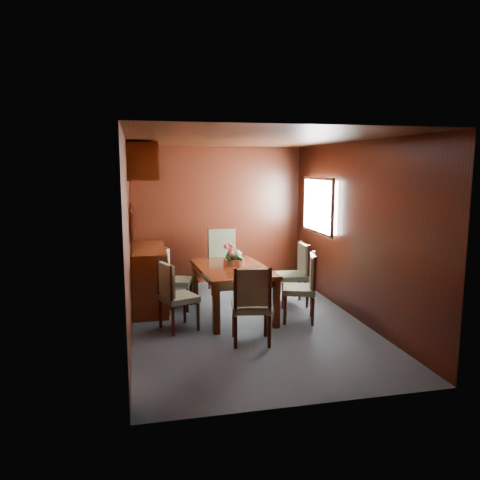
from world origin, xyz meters
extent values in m
plane|color=#303942|center=(0.00, 0.00, 0.00)|extent=(4.50, 4.50, 0.00)
cube|color=black|center=(-1.50, 0.00, 1.20)|extent=(0.02, 4.50, 2.40)
cube|color=black|center=(1.50, 0.00, 1.20)|extent=(0.02, 4.50, 2.40)
cube|color=black|center=(0.00, 2.25, 1.20)|extent=(3.00, 0.02, 2.40)
cube|color=black|center=(0.00, -2.25, 1.20)|extent=(3.00, 0.02, 2.40)
cube|color=black|center=(0.00, 0.00, 2.40)|extent=(3.00, 4.50, 0.02)
cube|color=white|center=(1.48, 1.10, 1.45)|extent=(0.14, 1.10, 0.80)
cube|color=#B2B2B7|center=(1.41, 1.10, 1.45)|extent=(0.04, 1.20, 0.90)
cube|color=black|center=(-1.47, 1.00, 1.28)|extent=(0.03, 1.36, 0.41)
cube|color=silver|center=(-1.45, 1.00, 1.28)|extent=(0.01, 1.30, 0.35)
cube|color=#351206|center=(-1.30, 1.00, 2.13)|extent=(0.40, 1.40, 0.50)
cube|color=#351206|center=(-1.25, 1.00, 0.45)|extent=(0.48, 1.40, 0.90)
cube|color=#351206|center=(-0.47, -0.34, 0.32)|extent=(0.09, 0.09, 0.63)
cube|color=#351206|center=(0.32, -0.28, 0.32)|extent=(0.09, 0.09, 0.63)
cube|color=#351206|center=(-0.57, 1.00, 0.32)|extent=(0.09, 0.09, 0.63)
cube|color=#351206|center=(0.22, 1.06, 0.32)|extent=(0.09, 0.09, 0.63)
cube|color=black|center=(-0.12, 0.36, 0.59)|extent=(0.90, 1.41, 0.09)
cube|color=#351206|center=(-0.12, 0.36, 0.66)|extent=(1.02, 1.53, 0.05)
cylinder|color=black|center=(-1.14, 0.04, 0.18)|extent=(0.04, 0.04, 0.36)
cylinder|color=black|center=(-1.00, -0.31, 0.18)|extent=(0.04, 0.04, 0.36)
cylinder|color=black|center=(-0.81, 0.16, 0.18)|extent=(0.04, 0.04, 0.36)
cylinder|color=black|center=(-0.68, -0.18, 0.18)|extent=(0.04, 0.04, 0.36)
cube|color=#57684F|center=(-0.91, -0.07, 0.41)|extent=(0.53, 0.54, 0.07)
cylinder|color=black|center=(-1.15, 0.03, 0.65)|extent=(0.04, 0.04, 0.48)
cylinder|color=black|center=(-1.01, -0.31, 0.65)|extent=(0.04, 0.04, 0.48)
cube|color=#57684F|center=(-1.06, -0.13, 0.67)|extent=(0.19, 0.38, 0.41)
cylinder|color=black|center=(-0.97, 1.04, 0.18)|extent=(0.04, 0.04, 0.35)
cylinder|color=black|center=(-1.06, 0.69, 0.18)|extent=(0.04, 0.04, 0.35)
cylinder|color=black|center=(-0.64, 0.95, 0.18)|extent=(0.04, 0.04, 0.35)
cylinder|color=black|center=(-0.73, 0.61, 0.18)|extent=(0.04, 0.04, 0.35)
cube|color=#57684F|center=(-0.85, 0.82, 0.41)|extent=(0.49, 0.50, 0.07)
cylinder|color=black|center=(-0.98, 1.04, 0.64)|extent=(0.04, 0.04, 0.47)
cylinder|color=black|center=(-1.07, 0.69, 0.64)|extent=(0.04, 0.04, 0.47)
cube|color=#57684F|center=(-1.01, 0.86, 0.66)|extent=(0.15, 0.38, 0.40)
cylinder|color=black|center=(0.81, -0.31, 0.19)|extent=(0.04, 0.04, 0.37)
cylinder|color=black|center=(0.94, 0.05, 0.19)|extent=(0.04, 0.04, 0.37)
cylinder|color=black|center=(0.47, -0.19, 0.19)|extent=(0.04, 0.04, 0.37)
cylinder|color=black|center=(0.59, 0.17, 0.19)|extent=(0.04, 0.04, 0.37)
cube|color=#57684F|center=(0.70, -0.07, 0.43)|extent=(0.54, 0.55, 0.08)
cylinder|color=black|center=(0.82, -0.31, 0.68)|extent=(0.04, 0.04, 0.50)
cylinder|color=black|center=(0.94, 0.05, 0.68)|extent=(0.04, 0.04, 0.50)
cube|color=#57684F|center=(0.86, -0.12, 0.70)|extent=(0.18, 0.40, 0.42)
cylinder|color=black|center=(1.02, 0.45, 0.19)|extent=(0.04, 0.04, 0.38)
cylinder|color=black|center=(1.04, 0.84, 0.19)|extent=(0.04, 0.04, 0.38)
cylinder|color=black|center=(0.65, 0.47, 0.19)|extent=(0.04, 0.04, 0.38)
cylinder|color=black|center=(0.67, 0.86, 0.19)|extent=(0.04, 0.04, 0.38)
cube|color=#57684F|center=(0.85, 0.66, 0.44)|extent=(0.45, 0.46, 0.08)
cylinder|color=black|center=(1.03, 0.45, 0.69)|extent=(0.04, 0.04, 0.50)
cylinder|color=black|center=(1.05, 0.84, 0.69)|extent=(0.04, 0.04, 0.50)
cube|color=#57684F|center=(1.02, 0.65, 0.71)|extent=(0.08, 0.41, 0.43)
cylinder|color=black|center=(-0.34, -0.86, 0.19)|extent=(0.04, 0.04, 0.38)
cylinder|color=black|center=(0.05, -0.92, 0.19)|extent=(0.04, 0.04, 0.38)
cylinder|color=black|center=(-0.28, -0.49, 0.19)|extent=(0.04, 0.04, 0.38)
cylinder|color=black|center=(0.11, -0.55, 0.19)|extent=(0.04, 0.04, 0.38)
cube|color=#57684F|center=(-0.12, -0.71, 0.44)|extent=(0.51, 0.49, 0.08)
cylinder|color=black|center=(-0.34, -0.87, 0.69)|extent=(0.04, 0.04, 0.51)
cylinder|color=black|center=(0.05, -0.93, 0.69)|extent=(0.04, 0.04, 0.51)
cube|color=#57684F|center=(-0.14, -0.88, 0.71)|extent=(0.41, 0.12, 0.43)
cylinder|color=black|center=(0.21, 1.79, 0.21)|extent=(0.05, 0.05, 0.42)
cylinder|color=black|center=(-0.23, 1.81, 0.21)|extent=(0.05, 0.05, 0.42)
cylinder|color=black|center=(0.19, 1.39, 0.21)|extent=(0.05, 0.05, 0.42)
cylinder|color=black|center=(-0.24, 1.40, 0.21)|extent=(0.05, 0.05, 0.42)
cube|color=#57684F|center=(-0.02, 1.60, 0.49)|extent=(0.51, 0.49, 0.09)
cylinder|color=black|center=(0.21, 1.81, 0.77)|extent=(0.05, 0.05, 0.56)
cylinder|color=black|center=(-0.22, 1.82, 0.77)|extent=(0.05, 0.05, 0.56)
cube|color=#57684F|center=(-0.01, 1.79, 0.79)|extent=(0.46, 0.08, 0.47)
cylinder|color=#AF5A35|center=(-0.08, 0.49, 0.73)|extent=(0.29, 0.29, 0.09)
sphere|color=#16441A|center=(-0.08, 0.49, 0.80)|extent=(0.22, 0.22, 0.22)
camera|label=1|loc=(-1.39, -5.85, 2.07)|focal=35.00mm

